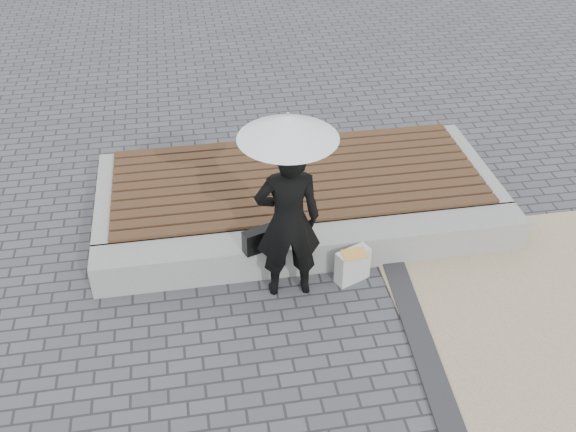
% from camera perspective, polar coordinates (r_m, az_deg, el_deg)
% --- Properties ---
extents(ground, '(80.00, 80.00, 0.00)m').
position_cam_1_polar(ground, '(6.75, 5.07, -12.44)').
color(ground, '#49494E').
rests_on(ground, ground).
extents(edging_band, '(0.61, 5.20, 0.04)m').
position_cam_1_polar(edging_band, '(6.62, 12.67, -14.47)').
color(edging_band, '#2A2A2C').
rests_on(edging_band, ground).
extents(seating_ledge, '(5.00, 0.45, 0.40)m').
position_cam_1_polar(seating_ledge, '(7.74, 2.31, -2.71)').
color(seating_ledge, '#9A9995').
rests_on(seating_ledge, ground).
extents(timber_platform, '(5.00, 2.00, 0.40)m').
position_cam_1_polar(timber_platform, '(8.69, 0.72, 2.18)').
color(timber_platform, '#9B9B95').
rests_on(timber_platform, ground).
extents(timber_decking, '(4.60, 2.00, 0.04)m').
position_cam_1_polar(timber_decking, '(8.56, 0.73, 3.40)').
color(timber_decking, brown).
rests_on(timber_decking, timber_platform).
extents(woman, '(0.70, 0.47, 1.88)m').
position_cam_1_polar(woman, '(6.90, -0.00, -0.40)').
color(woman, black).
rests_on(woman, ground).
extents(parasol, '(0.98, 0.98, 1.25)m').
position_cam_1_polar(parasol, '(6.32, 0.00, 7.55)').
color(parasol, '#AFAFB4').
rests_on(parasol, ground).
extents(handbag, '(0.40, 0.25, 0.27)m').
position_cam_1_polar(handbag, '(7.32, -2.40, -2.01)').
color(handbag, black).
rests_on(handbag, seating_ledge).
extents(canvas_tote, '(0.42, 0.30, 0.40)m').
position_cam_1_polar(canvas_tote, '(7.52, 5.47, -4.18)').
color(canvas_tote, beige).
rests_on(canvas_tote, ground).
extents(magazine, '(0.27, 0.21, 0.01)m').
position_cam_1_polar(magazine, '(7.35, 5.66, -3.20)').
color(magazine, red).
rests_on(magazine, canvas_tote).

